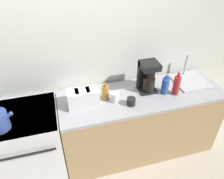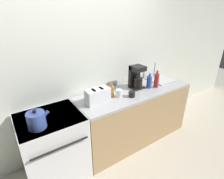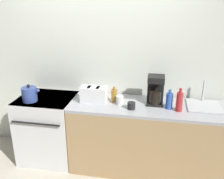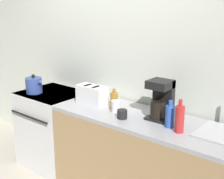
{
  "view_description": "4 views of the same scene",
  "coord_description": "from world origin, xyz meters",
  "px_view_note": "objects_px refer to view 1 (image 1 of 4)",
  "views": [
    {
      "loc": [
        -0.19,
        -1.46,
        2.36
      ],
      "look_at": [
        0.32,
        0.35,
        1.0
      ],
      "focal_mm": 35.0,
      "sensor_mm": 36.0,
      "label": 1
    },
    {
      "loc": [
        -0.99,
        -1.49,
        2.0
      ],
      "look_at": [
        0.25,
        0.34,
        1.0
      ],
      "focal_mm": 28.0,
      "sensor_mm": 36.0,
      "label": 2
    },
    {
      "loc": [
        0.74,
        -2.45,
        2.12
      ],
      "look_at": [
        0.22,
        0.35,
        1.05
      ],
      "focal_mm": 40.0,
      "sensor_mm": 36.0,
      "label": 3
    },
    {
      "loc": [
        2.06,
        -1.91,
        1.91
      ],
      "look_at": [
        0.22,
        0.35,
        1.07
      ],
      "focal_mm": 50.0,
      "sensor_mm": 36.0,
      "label": 4
    }
  ],
  "objects_px": {
    "stove": "(29,145)",
    "bottle_red": "(177,85)",
    "cup_white": "(114,97)",
    "toaster": "(83,98)",
    "coffee_maker": "(148,76)",
    "bottle_amber": "(105,92)",
    "bottle_blue": "(165,86)",
    "cup_black": "(131,101)"
  },
  "relations": [
    {
      "from": "cup_white",
      "to": "bottle_red",
      "type": "bearing_deg",
      "value": -4.35
    },
    {
      "from": "toaster",
      "to": "cup_black",
      "type": "relative_size",
      "value": 3.47
    },
    {
      "from": "cup_black",
      "to": "bottle_blue",
      "type": "bearing_deg",
      "value": 12.21
    },
    {
      "from": "bottle_amber",
      "to": "cup_white",
      "type": "bearing_deg",
      "value": -41.94
    },
    {
      "from": "stove",
      "to": "coffee_maker",
      "type": "bearing_deg",
      "value": 3.19
    },
    {
      "from": "toaster",
      "to": "bottle_amber",
      "type": "xyz_separation_m",
      "value": [
        0.25,
        0.05,
        -0.02
      ]
    },
    {
      "from": "coffee_maker",
      "to": "cup_white",
      "type": "distance_m",
      "value": 0.45
    },
    {
      "from": "bottle_amber",
      "to": "bottle_blue",
      "type": "xyz_separation_m",
      "value": [
        0.66,
        -0.08,
        0.02
      ]
    },
    {
      "from": "bottle_red",
      "to": "cup_white",
      "type": "xyz_separation_m",
      "value": [
        -0.69,
        0.05,
        -0.06
      ]
    },
    {
      "from": "bottle_red",
      "to": "cup_white",
      "type": "distance_m",
      "value": 0.69
    },
    {
      "from": "stove",
      "to": "bottle_amber",
      "type": "distance_m",
      "value": 1.03
    },
    {
      "from": "toaster",
      "to": "cup_white",
      "type": "relative_size",
      "value": 2.88
    },
    {
      "from": "stove",
      "to": "bottle_red",
      "type": "height_order",
      "value": "bottle_red"
    },
    {
      "from": "stove",
      "to": "cup_white",
      "type": "xyz_separation_m",
      "value": [
        0.97,
        -0.04,
        0.49
      ]
    },
    {
      "from": "coffee_maker",
      "to": "cup_white",
      "type": "height_order",
      "value": "coffee_maker"
    },
    {
      "from": "coffee_maker",
      "to": "cup_black",
      "type": "relative_size",
      "value": 3.9
    },
    {
      "from": "bottle_red",
      "to": "cup_black",
      "type": "relative_size",
      "value": 2.99
    },
    {
      "from": "toaster",
      "to": "bottle_red",
      "type": "bearing_deg",
      "value": -4.16
    },
    {
      "from": "toaster",
      "to": "bottle_amber",
      "type": "height_order",
      "value": "bottle_amber"
    },
    {
      "from": "coffee_maker",
      "to": "bottle_blue",
      "type": "relative_size",
      "value": 1.53
    },
    {
      "from": "bottle_amber",
      "to": "bottle_blue",
      "type": "height_order",
      "value": "bottle_blue"
    },
    {
      "from": "stove",
      "to": "bottle_blue",
      "type": "xyz_separation_m",
      "value": [
        1.55,
        -0.04,
        0.53
      ]
    },
    {
      "from": "bottle_red",
      "to": "cup_black",
      "type": "bearing_deg",
      "value": -174.96
    },
    {
      "from": "bottle_blue",
      "to": "toaster",
      "type": "bearing_deg",
      "value": 178.16
    },
    {
      "from": "bottle_blue",
      "to": "cup_black",
      "type": "bearing_deg",
      "value": -167.79
    },
    {
      "from": "coffee_maker",
      "to": "cup_white",
      "type": "bearing_deg",
      "value": -164.56
    },
    {
      "from": "stove",
      "to": "bottle_amber",
      "type": "relative_size",
      "value": 4.53
    },
    {
      "from": "stove",
      "to": "coffee_maker",
      "type": "distance_m",
      "value": 1.51
    },
    {
      "from": "bottle_amber",
      "to": "bottle_blue",
      "type": "distance_m",
      "value": 0.66
    },
    {
      "from": "stove",
      "to": "cup_white",
      "type": "bearing_deg",
      "value": -2.21
    },
    {
      "from": "stove",
      "to": "cup_white",
      "type": "distance_m",
      "value": 1.09
    },
    {
      "from": "bottle_amber",
      "to": "stove",
      "type": "bearing_deg",
      "value": -177.73
    },
    {
      "from": "cup_black",
      "to": "cup_white",
      "type": "bearing_deg",
      "value": 146.61
    },
    {
      "from": "stove",
      "to": "bottle_red",
      "type": "bearing_deg",
      "value": -3.1
    },
    {
      "from": "bottle_red",
      "to": "cup_black",
      "type": "xyz_separation_m",
      "value": [
        -0.54,
        -0.05,
        -0.07
      ]
    },
    {
      "from": "coffee_maker",
      "to": "bottle_amber",
      "type": "bearing_deg",
      "value": -175.18
    },
    {
      "from": "stove",
      "to": "coffee_maker",
      "type": "height_order",
      "value": "coffee_maker"
    },
    {
      "from": "stove",
      "to": "toaster",
      "type": "distance_m",
      "value": 0.83
    },
    {
      "from": "bottle_blue",
      "to": "stove",
      "type": "bearing_deg",
      "value": 178.34
    },
    {
      "from": "toaster",
      "to": "bottle_red",
      "type": "height_order",
      "value": "bottle_red"
    },
    {
      "from": "bottle_amber",
      "to": "cup_black",
      "type": "distance_m",
      "value": 0.29
    },
    {
      "from": "toaster",
      "to": "bottle_amber",
      "type": "distance_m",
      "value": 0.25
    }
  ]
}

